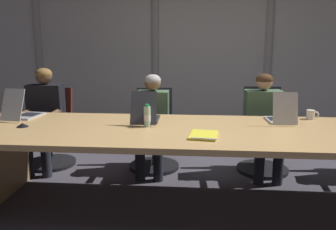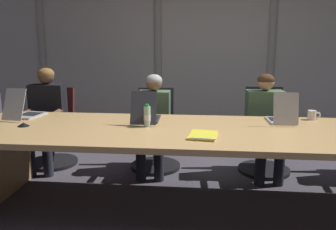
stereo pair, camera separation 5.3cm
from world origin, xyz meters
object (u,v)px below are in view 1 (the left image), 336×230
at_px(person_left_mid, 152,118).
at_px(person_center, 264,119).
at_px(coffee_mug_near, 311,115).
at_px(spiral_notepad, 203,135).
at_px(office_chair_left_end, 51,136).
at_px(conference_mic_middle, 22,125).
at_px(laptop_left_end, 23,112).
at_px(laptop_left_mid, 146,116).
at_px(office_chair_left_mid, 154,138).
at_px(laptop_center, 281,116).
at_px(water_bottle_primary, 147,117).
at_px(person_left_end, 44,113).
at_px(office_chair_center, 263,140).

xyz_separation_m(person_left_mid, person_center, (1.27, 0.01, 0.01)).
xyz_separation_m(person_center, coffee_mug_near, (0.38, -0.38, 0.13)).
bearing_deg(spiral_notepad, office_chair_left_end, 152.94).
bearing_deg(spiral_notepad, person_center, 65.52).
xyz_separation_m(person_center, conference_mic_middle, (-2.33, -0.93, 0.10)).
height_order(office_chair_left_end, spiral_notepad, office_chair_left_end).
xyz_separation_m(laptop_left_end, laptop_left_mid, (1.26, -0.05, -0.00)).
xyz_separation_m(office_chair_left_end, office_chair_left_mid, (1.29, 0.00, 0.00)).
distance_m(laptop_left_end, laptop_center, 2.55).
relative_size(laptop_left_end, water_bottle_primary, 2.33).
distance_m(laptop_left_end, water_bottle_primary, 1.32).
relative_size(laptop_center, water_bottle_primary, 1.84).
xyz_separation_m(water_bottle_primary, conference_mic_middle, (-1.13, -0.10, -0.08)).
height_order(person_left_end, coffee_mug_near, person_left_end).
bearing_deg(office_chair_left_end, conference_mic_middle, 13.73).
bearing_deg(person_left_mid, person_left_end, -90.60).
height_order(laptop_center, office_chair_center, laptop_center).
relative_size(laptop_left_end, office_chair_center, 0.50).
xyz_separation_m(person_left_mid, coffee_mug_near, (1.65, -0.37, 0.14)).
bearing_deg(spiral_notepad, laptop_left_mid, 145.68).
bearing_deg(person_center, laptop_left_end, -80.61).
xyz_separation_m(laptop_left_mid, person_center, (1.25, 0.63, -0.15)).
xyz_separation_m(coffee_mug_near, spiral_notepad, (-1.08, -0.74, -0.04)).
xyz_separation_m(person_left_end, person_center, (2.55, -0.00, -0.02)).
distance_m(water_bottle_primary, spiral_notepad, 0.59).
xyz_separation_m(laptop_center, person_left_end, (-2.60, 0.57, -0.12)).
distance_m(person_center, coffee_mug_near, 0.55).
xyz_separation_m(person_left_end, conference_mic_middle, (0.22, -0.94, 0.08)).
relative_size(office_chair_left_end, water_bottle_primary, 4.49).
relative_size(office_chair_left_mid, person_left_end, 0.79).
bearing_deg(office_chair_center, conference_mic_middle, -66.35).
bearing_deg(conference_mic_middle, water_bottle_primary, 5.07).
bearing_deg(conference_mic_middle, spiral_notepad, -6.46).
relative_size(laptop_left_mid, person_center, 0.40).
height_order(person_left_end, water_bottle_primary, person_left_end).
distance_m(water_bottle_primary, conference_mic_middle, 1.14).
height_order(office_chair_left_end, coffee_mug_near, office_chair_left_end).
bearing_deg(person_left_end, laptop_left_end, 1.60).
height_order(office_chair_left_mid, spiral_notepad, office_chair_left_mid).
xyz_separation_m(office_chair_center, person_left_mid, (-1.30, -0.17, 0.28)).
distance_m(laptop_left_end, conference_mic_middle, 0.39).
bearing_deg(office_chair_center, laptop_left_end, -74.89).
bearing_deg(person_left_mid, spiral_notepad, 27.01).
xyz_separation_m(laptop_left_mid, office_chair_center, (1.28, 0.79, -0.44)).
relative_size(laptop_center, person_left_mid, 0.34).
height_order(laptop_left_end, coffee_mug_near, laptop_left_end).
bearing_deg(water_bottle_primary, person_left_mid, 94.47).
xyz_separation_m(office_chair_center, spiral_notepad, (-0.73, -1.28, 0.39)).
bearing_deg(person_left_end, spiral_notepad, 55.35).
height_order(office_chair_left_end, person_left_end, person_left_end).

